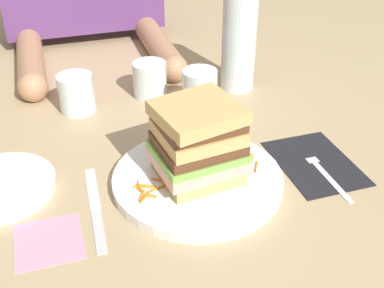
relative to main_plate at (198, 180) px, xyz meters
name	(u,v)px	position (x,y,z in m)	size (l,w,h in m)	color
ground_plane	(197,174)	(0.01, 0.03, -0.01)	(3.00, 3.00, 0.00)	tan
main_plate	(198,180)	(0.00, 0.00, 0.00)	(0.27, 0.27, 0.02)	white
sandwich	(198,142)	(0.00, 0.00, 0.07)	(0.14, 0.13, 0.13)	tan
carrot_shred_0	(139,188)	(-0.10, -0.01, 0.01)	(0.00, 0.00, 0.02)	orange
carrot_shred_1	(149,196)	(-0.09, -0.03, 0.01)	(0.00, 0.00, 0.02)	orange
carrot_shred_2	(138,185)	(-0.10, 0.00, 0.01)	(0.00, 0.00, 0.02)	orange
carrot_shred_3	(147,185)	(-0.08, 0.00, 0.01)	(0.00, 0.00, 0.03)	orange
carrot_shred_4	(159,180)	(-0.06, 0.00, 0.01)	(0.00, 0.00, 0.03)	orange
carrot_shred_5	(142,195)	(-0.10, -0.02, 0.01)	(0.00, 0.00, 0.02)	orange
carrot_shred_6	(158,188)	(-0.07, -0.02, 0.01)	(0.00, 0.00, 0.02)	orange
carrot_shred_7	(143,187)	(-0.09, -0.01, 0.01)	(0.00, 0.00, 0.03)	orange
carrot_shred_8	(145,197)	(-0.09, -0.03, 0.01)	(0.00, 0.00, 0.03)	orange
carrot_shred_9	(235,167)	(0.06, 0.00, 0.01)	(0.00, 0.00, 0.03)	orange
carrot_shred_10	(247,155)	(0.09, 0.03, 0.01)	(0.00, 0.00, 0.02)	orange
carrot_shred_11	(239,157)	(0.08, 0.03, 0.01)	(0.00, 0.00, 0.03)	orange
carrot_shred_12	(235,155)	(0.08, 0.03, 0.01)	(0.00, 0.00, 0.03)	orange
carrot_shred_13	(240,167)	(0.07, 0.00, 0.01)	(0.00, 0.00, 0.03)	orange
carrot_shred_14	(245,166)	(0.08, 0.00, 0.01)	(0.00, 0.00, 0.02)	orange
carrot_shred_15	(256,167)	(0.10, -0.01, 0.01)	(0.00, 0.00, 0.03)	orange
carrot_shred_16	(247,162)	(0.09, 0.01, 0.01)	(0.00, 0.00, 0.03)	orange
carrot_shred_17	(249,156)	(0.10, 0.02, 0.01)	(0.00, 0.00, 0.03)	orange
carrot_shred_18	(247,159)	(0.09, 0.02, 0.01)	(0.00, 0.00, 0.03)	orange
napkin_dark	(315,163)	(0.21, 0.00, -0.01)	(0.12, 0.17, 0.00)	black
fork	(322,168)	(0.21, -0.03, 0.00)	(0.02, 0.17, 0.00)	silver
knife	(96,209)	(-0.16, -0.01, -0.01)	(0.02, 0.20, 0.00)	silver
juice_glass	(200,94)	(0.08, 0.23, 0.03)	(0.07, 0.07, 0.09)	white
water_bottle	(240,29)	(0.19, 0.31, 0.12)	(0.07, 0.07, 0.29)	silver
empty_tumbler_0	(76,93)	(-0.15, 0.30, 0.03)	(0.07, 0.07, 0.08)	silver
empty_tumbler_1	(150,79)	(0.00, 0.32, 0.03)	(0.07, 0.07, 0.07)	silver
side_plate	(0,187)	(-0.30, 0.08, 0.00)	(0.17, 0.17, 0.02)	white
napkin_pink	(48,241)	(-0.24, -0.06, -0.01)	(0.09, 0.10, 0.00)	pink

